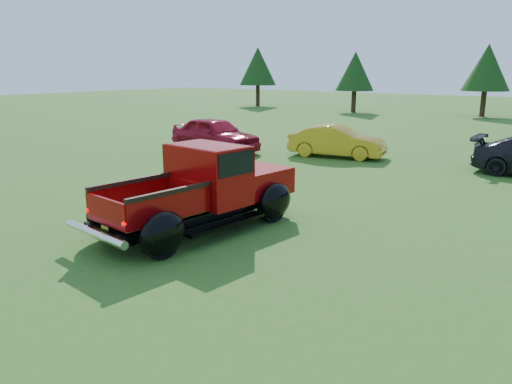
% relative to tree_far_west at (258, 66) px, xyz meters
% --- Properties ---
extents(ground, '(120.00, 120.00, 0.00)m').
position_rel_tree_far_west_xyz_m(ground, '(22.00, -30.00, -3.52)').
color(ground, '#2E5C1A').
rests_on(ground, ground).
extents(tree_far_west, '(3.33, 3.33, 5.20)m').
position_rel_tree_far_west_xyz_m(tree_far_west, '(0.00, 0.00, 0.00)').
color(tree_far_west, '#332114').
rests_on(tree_far_west, ground).
extents(tree_west, '(2.94, 2.94, 4.60)m').
position_rel_tree_far_west_xyz_m(tree_west, '(10.00, -1.00, -0.41)').
color(tree_west, '#332114').
rests_on(tree_west, ground).
extents(tree_mid_left, '(3.20, 3.20, 5.00)m').
position_rel_tree_far_west_xyz_m(tree_mid_left, '(19.00, 1.00, -0.14)').
color(tree_mid_left, '#332114').
rests_on(tree_mid_left, ground).
extents(pickup_truck, '(2.66, 4.91, 1.76)m').
position_rel_tree_far_west_xyz_m(pickup_truck, '(20.32, -29.48, -2.68)').
color(pickup_truck, black).
rests_on(pickup_truck, ground).
extents(show_car_red, '(4.25, 2.09, 1.40)m').
position_rel_tree_far_west_xyz_m(show_car_red, '(13.84, -21.84, -2.82)').
color(show_car_red, maroon).
rests_on(show_car_red, ground).
extents(show_car_yellow, '(3.82, 1.97, 1.20)m').
position_rel_tree_far_west_xyz_m(show_car_yellow, '(18.50, -20.09, -2.92)').
color(show_car_yellow, gold).
rests_on(show_car_yellow, ground).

